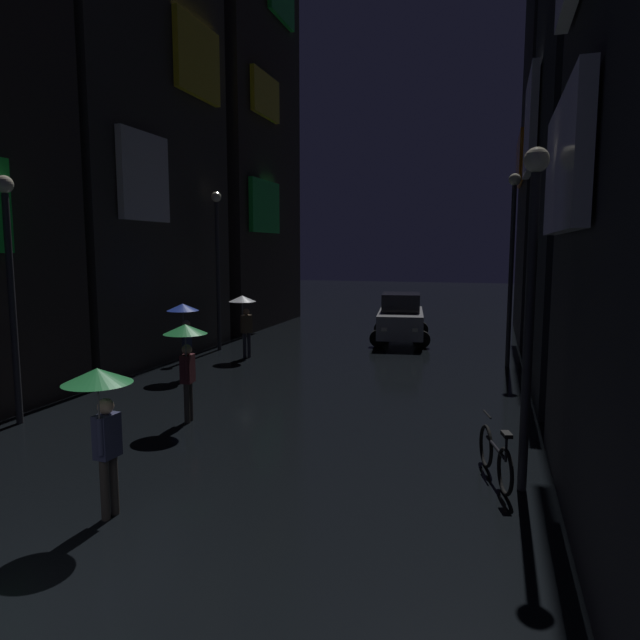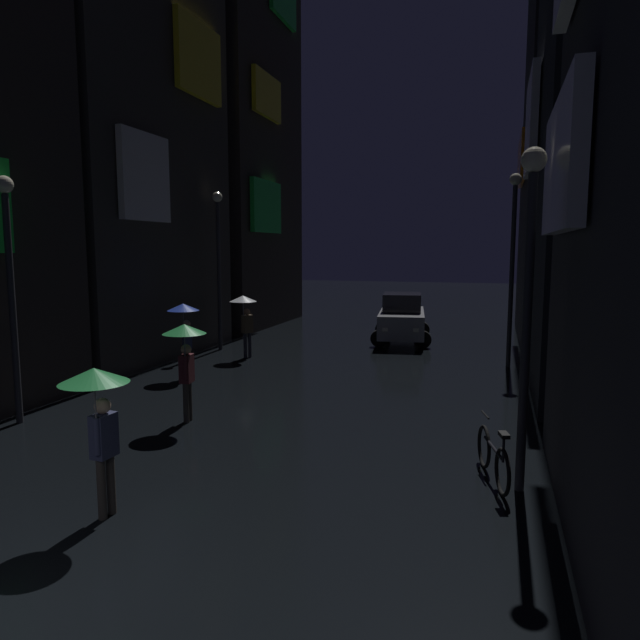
{
  "view_description": "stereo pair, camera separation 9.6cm",
  "coord_description": "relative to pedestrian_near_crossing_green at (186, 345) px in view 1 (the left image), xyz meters",
  "views": [
    {
      "loc": [
        4.45,
        -3.62,
        3.66
      ],
      "look_at": [
        0.0,
        11.12,
        1.73
      ],
      "focal_mm": 32.0,
      "sensor_mm": 36.0,
      "label": 1
    },
    {
      "loc": [
        4.55,
        -3.59,
        3.66
      ],
      "look_at": [
        0.0,
        11.12,
        1.73
      ],
      "focal_mm": 32.0,
      "sensor_mm": 36.0,
      "label": 2
    }
  ],
  "objects": [
    {
      "name": "pedestrian_far_right_green",
      "position": [
        1.15,
        -4.19,
        0.0
      ],
      "size": [
        0.9,
        0.9,
        2.12
      ],
      "color": "#38332D",
      "rests_on": "ground"
    },
    {
      "name": "building_left_mid",
      "position": [
        -5.9,
        6.22,
        8.08
      ],
      "size": [
        4.25,
        7.92,
        19.49
      ],
      "color": "#33302D",
      "rests_on": "ground"
    },
    {
      "name": "pedestrian_midstreet_centre_blue",
      "position": [
        -2.27,
        3.83,
        0.0
      ],
      "size": [
        0.9,
        0.9,
        2.12
      ],
      "color": "#2D2D38",
      "rests_on": "ground"
    },
    {
      "name": "streetlamp_left_far",
      "position": [
        -3.42,
        8.23,
        1.86
      ],
      "size": [
        0.36,
        0.36,
        5.66
      ],
      "color": "#2D2D33",
      "rests_on": "ground"
    },
    {
      "name": "streetlamp_right_far",
      "position": [
        6.58,
        8.1,
        1.99
      ],
      "size": [
        0.36,
        0.36,
        5.91
      ],
      "color": "#2D2D33",
      "rests_on": "ground"
    },
    {
      "name": "building_right_far",
      "position": [
        9.07,
        15.07,
        9.17
      ],
      "size": [
        4.25,
        7.62,
        21.67
      ],
      "color": "black",
      "rests_on": "ground"
    },
    {
      "name": "streetlamp_left_near",
      "position": [
        -3.42,
        -1.01,
        1.57
      ],
      "size": [
        0.36,
        0.36,
        5.13
      ],
      "color": "#2D2D33",
      "rests_on": "ground"
    },
    {
      "name": "car_distant",
      "position": [
        2.63,
        11.93,
        -0.74
      ],
      "size": [
        2.63,
        4.32,
        1.92
      ],
      "color": "#99999E",
      "rests_on": "ground"
    },
    {
      "name": "building_left_far",
      "position": [
        -5.9,
        15.07,
        8.67
      ],
      "size": [
        4.25,
        7.62,
        20.66
      ],
      "color": "#2D2826",
      "rests_on": "ground"
    },
    {
      "name": "streetlamp_right_near",
      "position": [
        6.58,
        -1.49,
        1.55
      ],
      "size": [
        0.36,
        0.36,
        5.1
      ],
      "color": "#2D2D33",
      "rests_on": "ground"
    },
    {
      "name": "bicycle_parked_at_storefront",
      "position": [
        6.19,
        -1.24,
        -1.28
      ],
      "size": [
        0.53,
        1.77,
        0.96
      ],
      "color": "black",
      "rests_on": "ground"
    },
    {
      "name": "pedestrian_near_crossing_green",
      "position": [
        0.0,
        0.0,
        0.0
      ],
      "size": [
        0.9,
        0.9,
        2.12
      ],
      "color": "#38332D",
      "rests_on": "ground"
    },
    {
      "name": "pedestrian_midstreet_left_clear",
      "position": [
        -1.86,
        6.97,
        0.0
      ],
      "size": [
        0.9,
        0.9,
        2.12
      ],
      "color": "#2D2D38",
      "rests_on": "ground"
    }
  ]
}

